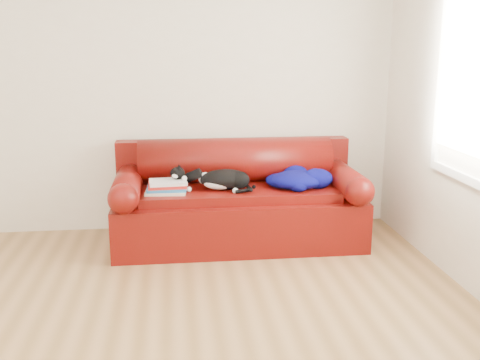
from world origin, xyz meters
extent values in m
plane|color=brown|center=(0.00, 0.00, 0.00)|extent=(4.50, 4.50, 0.00)
cube|color=beige|center=(0.00, 2.00, 1.30)|extent=(4.50, 0.02, 2.60)
cube|color=beige|center=(0.00, -2.00, 1.30)|extent=(4.50, 0.02, 2.60)
cube|color=#3F0F02|center=(0.77, 1.50, 0.21)|extent=(2.10, 0.90, 0.42)
cube|color=#3F0F02|center=(0.77, 1.45, 0.45)|extent=(1.66, 0.62, 0.10)
cylinder|color=black|center=(-0.16, 1.17, 0.03)|extent=(0.06, 0.06, 0.05)
cylinder|color=black|center=(1.70, 1.17, 0.03)|extent=(0.06, 0.06, 0.05)
cylinder|color=black|center=(-0.16, 1.83, 0.03)|extent=(0.06, 0.06, 0.05)
cylinder|color=black|center=(1.70, 1.83, 0.03)|extent=(0.06, 0.06, 0.05)
cube|color=#3F0F02|center=(0.77, 1.86, 0.42)|extent=(2.10, 0.18, 0.85)
cylinder|color=#3F0F02|center=(0.77, 1.75, 0.68)|extent=(1.70, 0.40, 0.40)
cylinder|color=#3F0F02|center=(-0.16, 1.50, 0.54)|extent=(0.24, 0.88, 0.24)
sphere|color=#3F0F02|center=(-0.16, 1.06, 0.54)|extent=(0.24, 0.24, 0.24)
cylinder|color=#3F0F02|center=(1.70, 1.50, 0.54)|extent=(0.24, 0.88, 0.24)
sphere|color=#3F0F02|center=(1.70, 1.06, 0.54)|extent=(0.24, 0.24, 0.24)
cube|color=beige|center=(0.17, 1.37, 0.51)|extent=(0.34, 0.27, 0.02)
cube|color=white|center=(0.17, 1.37, 0.51)|extent=(0.33, 0.26, 0.02)
cube|color=#2170B6|center=(0.17, 1.37, 0.54)|extent=(0.32, 0.25, 0.02)
cube|color=white|center=(0.17, 1.37, 0.54)|extent=(0.31, 0.24, 0.02)
cube|color=red|center=(0.17, 1.37, 0.56)|extent=(0.32, 0.25, 0.02)
cube|color=white|center=(0.17, 1.37, 0.56)|extent=(0.30, 0.23, 0.02)
cube|color=silver|center=(0.17, 1.37, 0.59)|extent=(0.32, 0.25, 0.02)
cube|color=white|center=(0.17, 1.37, 0.59)|extent=(0.31, 0.24, 0.02)
ellipsoid|color=black|center=(0.65, 1.42, 0.59)|extent=(0.47, 0.36, 0.17)
ellipsoid|color=white|center=(0.61, 1.38, 0.55)|extent=(0.32, 0.22, 0.11)
ellipsoid|color=white|center=(0.49, 1.45, 0.59)|extent=(0.15, 0.14, 0.11)
ellipsoid|color=black|center=(0.77, 1.38, 0.57)|extent=(0.22, 0.22, 0.15)
ellipsoid|color=black|center=(0.39, 1.51, 0.64)|extent=(0.15, 0.15, 0.11)
ellipsoid|color=white|center=(0.38, 1.48, 0.63)|extent=(0.07, 0.07, 0.04)
sphere|color=#BF7272|center=(0.36, 1.47, 0.63)|extent=(0.01, 0.01, 0.01)
cone|color=black|center=(0.40, 1.48, 0.69)|extent=(0.06, 0.05, 0.05)
cone|color=black|center=(0.42, 1.53, 0.69)|extent=(0.06, 0.05, 0.05)
cylinder|color=black|center=(0.84, 1.32, 0.53)|extent=(0.04, 0.15, 0.04)
sphere|color=white|center=(0.45, 1.44, 0.52)|extent=(0.04, 0.04, 0.04)
sphere|color=white|center=(0.72, 1.28, 0.52)|extent=(0.04, 0.04, 0.04)
ellipsoid|color=#02084E|center=(1.26, 1.41, 0.57)|extent=(0.52, 0.49, 0.15)
ellipsoid|color=#02084E|center=(1.43, 1.39, 0.58)|extent=(0.32, 0.29, 0.17)
ellipsoid|color=#02084E|center=(1.14, 1.46, 0.56)|extent=(0.33, 0.36, 0.11)
ellipsoid|color=#02084E|center=(1.28, 1.55, 0.58)|extent=(0.26, 0.22, 0.17)
ellipsoid|color=#02084E|center=(1.24, 1.29, 0.55)|extent=(0.21, 0.22, 0.11)
ellipsoid|color=white|center=(1.36, 1.35, 0.59)|extent=(0.21, 0.11, 0.05)
camera|label=1|loc=(0.24, -3.13, 1.68)|focal=42.00mm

